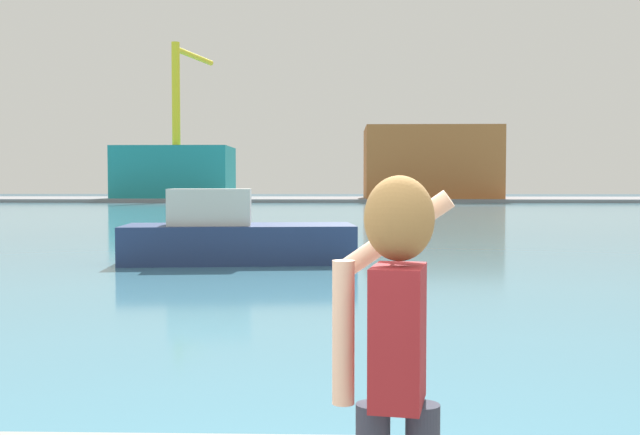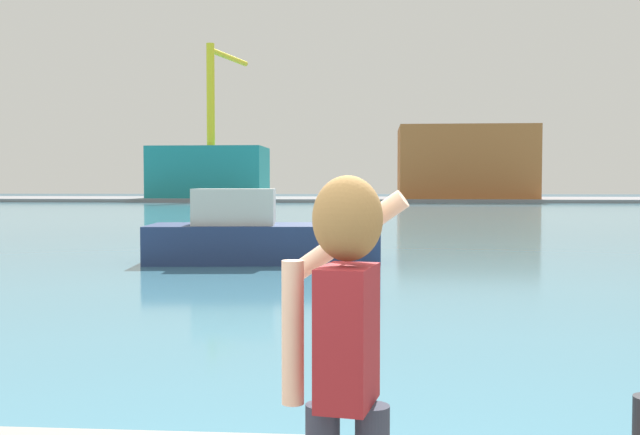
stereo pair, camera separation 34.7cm
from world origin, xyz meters
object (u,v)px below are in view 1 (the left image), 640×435
(port_crane, at_px, (180,106))
(warehouse_right, at_px, (430,163))
(person_photographer, at_px, (396,344))
(boat_moored, at_px, (234,236))
(warehouse_left, at_px, (175,172))

(port_crane, bearing_deg, warehouse_right, 2.96)
(warehouse_right, xyz_separation_m, port_crane, (-31.18, -1.61, 7.06))
(port_crane, bearing_deg, person_photographer, -77.12)
(boat_moored, relative_size, warehouse_right, 0.40)
(person_photographer, xyz_separation_m, warehouse_right, (11.00, 89.84, 3.31))
(boat_moored, distance_m, warehouse_left, 75.36)
(person_photographer, bearing_deg, port_crane, 23.69)
(person_photographer, bearing_deg, warehouse_left, 24.16)
(warehouse_left, xyz_separation_m, warehouse_right, (32.41, -0.41, 1.15))
(warehouse_right, bearing_deg, person_photographer, -96.98)
(boat_moored, relative_size, port_crane, 0.34)
(person_photographer, height_order, warehouse_left, warehouse_left)
(person_photographer, relative_size, boat_moored, 0.27)
(warehouse_left, xyz_separation_m, port_crane, (1.24, -2.02, 8.21))
(person_photographer, bearing_deg, boat_moored, 21.26)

